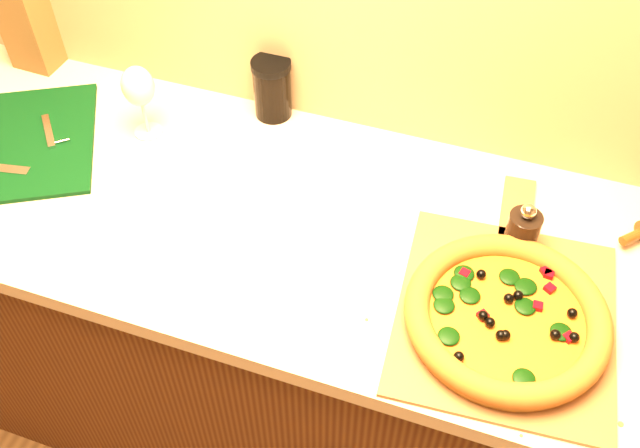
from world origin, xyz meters
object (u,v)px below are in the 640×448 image
Objects in this scene: pizza at (506,317)px; wine_glass at (138,88)px; pepper_grinder at (522,231)px; pizza_peel at (506,309)px; cutting_board at (32,142)px; dark_jar at (272,88)px.

wine_glass is at bearing 162.86° from pizza.
pizza_peel is at bearing -88.82° from pepper_grinder.
cutting_board is at bearing -152.24° from wine_glass.
pizza is 0.20m from pepper_grinder.
dark_jar is at bearing 1.43° from cutting_board.
cutting_board is at bearing -149.71° from dark_jar.
pizza reaches higher than cutting_board.
pizza_peel is 0.05m from pizza.
pepper_grinder reaches higher than pizza.
cutting_board is 2.55× the size of wine_glass.
wine_glass is 0.30m from dark_jar.
pepper_grinder is 0.65m from dark_jar.
dark_jar reaches higher than pepper_grinder.
wine_glass is (-0.86, 0.27, 0.09)m from pizza.
pizza_peel is 4.09× the size of dark_jar.
wine_glass is at bearing 161.01° from pizza_peel.
pizza is 0.90m from wine_glass.
pizza_peel is 0.16m from pepper_grinder.
cutting_board is (-1.09, 0.14, -0.03)m from pizza.
pepper_grinder is 0.83× the size of dark_jar.
wine_glass is at bearing -147.45° from dark_jar.
wine_glass is at bearing 175.32° from pepper_grinder.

